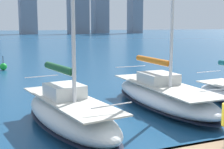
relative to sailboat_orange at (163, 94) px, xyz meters
name	(u,v)px	position (x,y,z in m)	size (l,w,h in m)	color
sailboat_orange	(163,94)	(0.00, 0.00, 0.00)	(2.85, 8.90, 10.95)	white
sailboat_forest	(69,112)	(5.62, 1.74, 0.09)	(3.48, 7.74, 13.30)	white
channel_buoy	(3,67)	(7.06, -18.29, -0.35)	(0.70, 0.70, 1.40)	green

